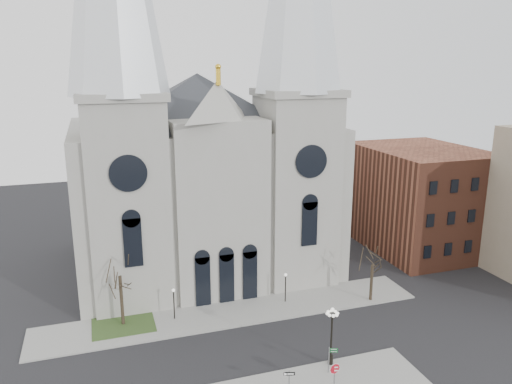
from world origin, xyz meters
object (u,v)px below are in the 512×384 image
object	(u,v)px
globe_lamp	(332,329)
street_name_sign	(330,358)
stop_sign	(335,372)
one_way_sign	(289,378)

from	to	relation	value
globe_lamp	street_name_sign	size ratio (longest dim) A/B	2.24
stop_sign	one_way_sign	bearing A→B (deg)	-179.71
stop_sign	globe_lamp	size ratio (longest dim) A/B	0.49
globe_lamp	street_name_sign	world-z (taller)	globe_lamp
stop_sign	globe_lamp	distance (m)	4.16
stop_sign	street_name_sign	bearing A→B (deg)	87.59
globe_lamp	street_name_sign	distance (m)	2.31
one_way_sign	globe_lamp	bearing A→B (deg)	45.00
globe_lamp	one_way_sign	distance (m)	5.85
stop_sign	street_name_sign	distance (m)	2.67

